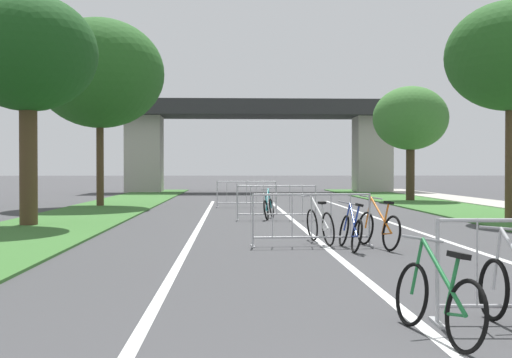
# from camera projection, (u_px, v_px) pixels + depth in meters

# --- Properties ---
(grass_verge_left) EXTENTS (3.44, 49.11, 0.05)m
(grass_verge_left) POSITION_uv_depth(u_px,v_px,m) (93.00, 213.00, 22.53)
(grass_verge_left) COLOR #386B2D
(grass_verge_left) RESTS_ON ground
(grass_verge_right) EXTENTS (3.44, 49.11, 0.05)m
(grass_verge_right) POSITION_uv_depth(u_px,v_px,m) (471.00, 212.00, 23.05)
(grass_verge_right) COLOR #386B2D
(grass_verge_right) RESTS_ON ground
(lane_stripe_center) EXTENTS (0.14, 28.41, 0.01)m
(lane_stripe_center) POSITION_uv_depth(u_px,v_px,m) (303.00, 228.00, 16.91)
(lane_stripe_center) COLOR silver
(lane_stripe_center) RESTS_ON ground
(lane_stripe_right_lane) EXTENTS (0.14, 28.41, 0.01)m
(lane_stripe_right_lane) POSITION_uv_depth(u_px,v_px,m) (406.00, 228.00, 17.01)
(lane_stripe_right_lane) COLOR silver
(lane_stripe_right_lane) RESTS_ON ground
(lane_stripe_left_lane) EXTENTS (0.14, 28.41, 0.01)m
(lane_stripe_left_lane) POSITION_uv_depth(u_px,v_px,m) (198.00, 228.00, 16.81)
(lane_stripe_left_lane) COLOR silver
(lane_stripe_left_lane) RESTS_ON ground
(overpass_bridge) EXTENTS (21.22, 4.36, 6.01)m
(overpass_bridge) POSITION_uv_depth(u_px,v_px,m) (259.00, 126.00, 43.20)
(overpass_bridge) COLOR #2D2D30
(overpass_bridge) RESTS_ON ground
(tree_left_maple_mid) EXTENTS (3.68, 3.68, 6.20)m
(tree_left_maple_mid) POSITION_uv_depth(u_px,v_px,m) (28.00, 55.00, 17.31)
(tree_left_maple_mid) COLOR #4C3823
(tree_left_maple_mid) RESTS_ON ground
(tree_left_pine_near) EXTENTS (5.23, 5.23, 7.66)m
(tree_left_pine_near) POSITION_uv_depth(u_px,v_px,m) (100.00, 74.00, 26.47)
(tree_left_pine_near) COLOR #4C3823
(tree_left_pine_near) RESTS_ON ground
(tree_right_oak_mid) EXTENTS (3.86, 3.86, 6.56)m
(tree_right_oak_mid) POSITION_uv_depth(u_px,v_px,m) (510.00, 57.00, 19.47)
(tree_right_oak_mid) COLOR #4C3823
(tree_right_oak_mid) RESTS_ON ground
(tree_right_cypress_far) EXTENTS (3.58, 3.58, 5.50)m
(tree_right_cypress_far) POSITION_uv_depth(u_px,v_px,m) (410.00, 119.00, 31.09)
(tree_right_cypress_far) COLOR #3D2D1E
(tree_right_cypress_far) RESTS_ON ground
(crowd_barrier_second) EXTENTS (2.43, 0.55, 1.05)m
(crowd_barrier_second) POSITION_uv_depth(u_px,v_px,m) (312.00, 220.00, 12.93)
(crowd_barrier_second) COLOR #ADADB2
(crowd_barrier_second) RESTS_ON ground
(crowd_barrier_third) EXTENTS (2.41, 0.45, 1.05)m
(crowd_barrier_third) POSITION_uv_depth(u_px,v_px,m) (277.00, 203.00, 19.49)
(crowd_barrier_third) COLOR #ADADB2
(crowd_barrier_third) RESTS_ON ground
(crowd_barrier_fourth) EXTENTS (2.42, 0.53, 1.05)m
(crowd_barrier_fourth) POSITION_uv_depth(u_px,v_px,m) (246.00, 194.00, 26.04)
(crowd_barrier_fourth) COLOR #ADADB2
(crowd_barrier_fourth) RESTS_ON ground
(bicycle_orange_2) EXTENTS (0.58, 1.76, 1.02)m
(bicycle_orange_2) POSITION_uv_depth(u_px,v_px,m) (378.00, 228.00, 12.64)
(bicycle_orange_2) COLOR black
(bicycle_orange_2) RESTS_ON ground
(bicycle_green_3) EXTENTS (0.45, 1.60, 0.91)m
(bicycle_green_3) POSITION_uv_depth(u_px,v_px,m) (437.00, 300.00, 5.87)
(bicycle_green_3) COLOR black
(bicycle_green_3) RESTS_ON ground
(bicycle_teal_4) EXTENTS (0.49, 1.66, 0.97)m
(bicycle_teal_4) POSITION_uv_depth(u_px,v_px,m) (269.00, 208.00, 20.01)
(bicycle_teal_4) COLOR black
(bicycle_teal_4) RESTS_ON ground
(bicycle_white_6) EXTENTS (0.57, 1.67, 1.00)m
(bicycle_white_6) POSITION_uv_depth(u_px,v_px,m) (320.00, 225.00, 13.42)
(bicycle_white_6) COLOR black
(bicycle_white_6) RESTS_ON ground
(bicycle_blue_7) EXTENTS (0.50, 1.70, 0.91)m
(bicycle_blue_7) POSITION_uv_depth(u_px,v_px,m) (351.00, 231.00, 12.37)
(bicycle_blue_7) COLOR black
(bicycle_blue_7) RESTS_ON ground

